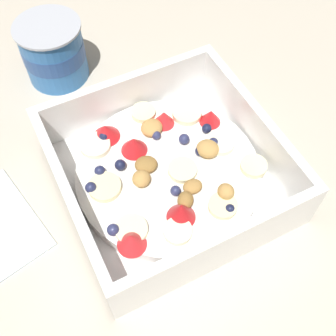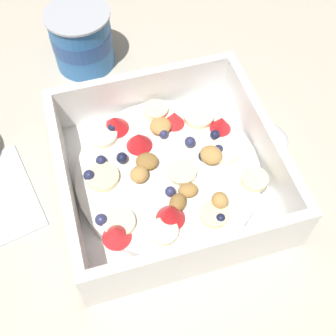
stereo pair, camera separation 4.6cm
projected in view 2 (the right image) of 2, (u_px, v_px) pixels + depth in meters
ground_plane at (160, 196)px, 0.48m from camera, size 2.40×2.40×0.00m
fruit_bowl at (167, 172)px, 0.47m from camera, size 0.23×0.23×0.07m
spoon at (258, 119)px, 0.53m from camera, size 0.07×0.17×0.01m
yogurt_cup at (82, 39)px, 0.56m from camera, size 0.08×0.08×0.08m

